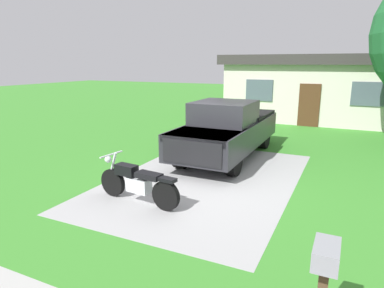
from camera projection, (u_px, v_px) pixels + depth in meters
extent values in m
plane|color=#3B882C|center=(206.00, 179.00, 9.17)|extent=(80.00, 80.00, 0.00)
cube|color=#A2A2A2|center=(206.00, 179.00, 9.17)|extent=(4.62, 7.15, 0.01)
cylinder|color=black|center=(113.00, 182.00, 7.96)|extent=(0.67, 0.19, 0.66)
cylinder|color=black|center=(166.00, 196.00, 7.16)|extent=(0.67, 0.19, 0.66)
cube|color=silver|center=(139.00, 185.00, 7.53)|extent=(0.59, 0.32, 0.32)
cube|color=black|center=(126.00, 170.00, 7.64)|extent=(0.55, 0.32, 0.24)
cube|color=black|center=(149.00, 176.00, 7.31)|extent=(0.63, 0.35, 0.12)
cube|color=black|center=(166.00, 179.00, 7.08)|extent=(0.50, 0.25, 0.08)
cylinder|color=silver|center=(112.00, 167.00, 7.87)|extent=(0.34, 0.10, 0.77)
cylinder|color=silver|center=(111.00, 154.00, 7.80)|extent=(0.12, 0.70, 0.04)
sphere|color=silver|center=(108.00, 159.00, 7.89)|extent=(0.16, 0.16, 0.16)
cylinder|color=black|center=(234.00, 161.00, 9.38)|extent=(0.30, 0.84, 0.84)
cylinder|color=black|center=(181.00, 154.00, 10.06)|extent=(0.30, 0.84, 0.84)
cylinder|color=black|center=(264.00, 137.00, 12.45)|extent=(0.30, 0.84, 0.84)
cylinder|color=black|center=(222.00, 133.00, 13.13)|extent=(0.30, 0.84, 0.84)
cube|color=#28282D|center=(228.00, 133.00, 11.21)|extent=(2.01, 5.60, 0.80)
cube|color=#28282D|center=(206.00, 135.00, 9.52)|extent=(1.90, 1.90, 0.20)
cube|color=#28282D|center=(224.00, 113.00, 10.68)|extent=(1.80, 1.90, 0.70)
cube|color=#3F4C56|center=(215.00, 119.00, 10.00)|extent=(1.70, 0.16, 0.60)
cube|color=black|center=(242.00, 119.00, 12.51)|extent=(1.90, 2.40, 0.50)
cube|color=black|center=(192.00, 153.00, 8.77)|extent=(1.70, 0.10, 0.64)
cube|color=gray|center=(326.00, 254.00, 3.49)|extent=(0.26, 0.48, 0.22)
cube|color=beige|center=(315.00, 92.00, 18.67)|extent=(9.00, 5.00, 3.00)
cube|color=#383333|center=(318.00, 60.00, 18.26)|extent=(9.60, 5.60, 0.50)
cube|color=#4C2D19|center=(309.00, 105.00, 16.55)|extent=(1.00, 0.08, 2.10)
cube|color=#4C5966|center=(259.00, 90.00, 17.45)|extent=(1.40, 0.06, 1.10)
cube|color=#4C5966|center=(368.00, 94.00, 15.35)|extent=(1.40, 0.06, 1.10)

